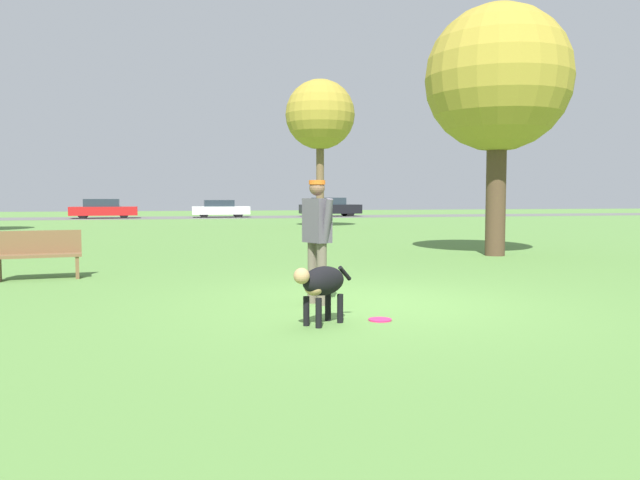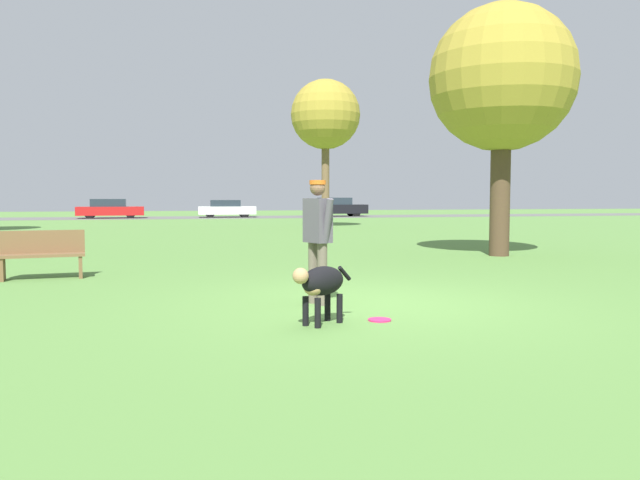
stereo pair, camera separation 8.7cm
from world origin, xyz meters
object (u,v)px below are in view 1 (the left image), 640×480
at_px(tree_far_right, 320,116).
at_px(parked_car_white, 220,209).
at_px(parked_car_black, 330,207).
at_px(person, 317,232).
at_px(parked_car_red, 103,209).
at_px(park_bench, 39,253).
at_px(frisbee, 380,320).
at_px(tree_near_right, 498,80).
at_px(dog, 321,283).

relative_size(tree_far_right, parked_car_white, 1.68).
bearing_deg(parked_car_black, person, -105.77).
bearing_deg(person, parked_car_red, 167.35).
bearing_deg(park_bench, parked_car_white, 72.36).
height_order(frisbee, tree_near_right, tree_near_right).
bearing_deg(parked_car_red, tree_far_right, -57.91).
xyz_separation_m(tree_near_right, parked_car_black, (4.44, 31.55, -3.54)).
distance_m(person, parked_car_red, 37.17).
bearing_deg(dog, parked_car_black, -140.63).
relative_size(parked_car_red, park_bench, 3.09).
bearing_deg(tree_far_right, parked_car_red, 123.90).
distance_m(parked_car_white, parked_car_black, 8.21).
bearing_deg(parked_car_black, dog, -105.65).
bearing_deg(tree_far_right, parked_car_black, 73.22).
xyz_separation_m(frisbee, parked_car_black, (9.92, 38.47, 0.68)).
xyz_separation_m(frisbee, tree_far_right, (4.82, 21.58, 5.21)).
distance_m(dog, frisbee, 0.85).
height_order(tree_near_right, tree_far_right, tree_far_right).
bearing_deg(parked_car_black, parked_car_red, -178.45).
distance_m(person, tree_far_right, 21.42).
distance_m(parked_car_red, parked_car_black, 16.11).
bearing_deg(frisbee, tree_near_right, 51.67).
bearing_deg(park_bench, parked_car_red, 85.89).
distance_m(person, park_bench, 5.50).
bearing_deg(parked_car_black, park_bench, -113.47).
bearing_deg(tree_far_right, person, -104.49).
relative_size(dog, parked_car_white, 0.20).
bearing_deg(dog, tree_far_right, -139.55).
height_order(frisbee, parked_car_black, parked_car_black).
relative_size(person, dog, 1.98).
relative_size(dog, park_bench, 0.58).
height_order(tree_far_right, parked_car_white, tree_far_right).
bearing_deg(tree_far_right, dog, -104.35).
distance_m(parked_car_red, park_bench, 33.09).
relative_size(frisbee, parked_car_white, 0.07).
relative_size(parked_car_black, park_bench, 3.12).
xyz_separation_m(parked_car_red, park_bench, (1.70, -33.05, -0.19)).
distance_m(dog, parked_car_white, 38.28).
bearing_deg(parked_car_red, person, -82.89).
xyz_separation_m(person, parked_car_black, (10.35, 37.22, -0.27)).
relative_size(frisbee, park_bench, 0.19).
bearing_deg(frisbee, parked_car_white, 87.43).
bearing_deg(tree_near_right, parked_car_red, 110.58).
relative_size(tree_far_right, park_bench, 4.78).
relative_size(person, parked_car_white, 0.40).
bearing_deg(parked_car_black, tree_near_right, -98.25).
xyz_separation_m(person, tree_far_right, (5.25, 20.33, 4.25)).
height_order(parked_car_red, parked_car_black, parked_car_black).
bearing_deg(parked_car_red, frisbee, -82.54).
bearing_deg(dog, parked_car_red, -117.01).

